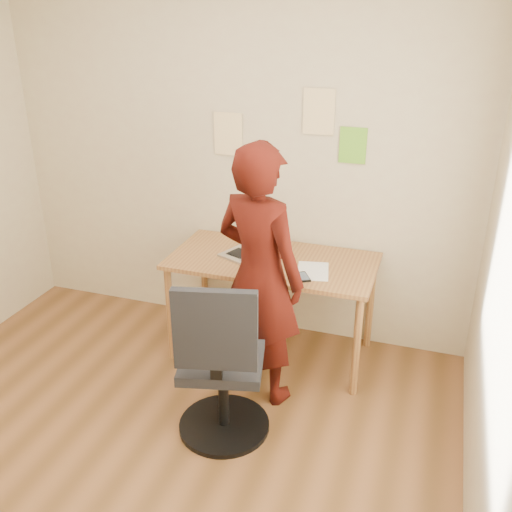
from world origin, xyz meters
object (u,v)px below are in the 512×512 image
(laptop, at_px, (253,248))
(person, at_px, (260,276))
(phone, at_px, (303,277))
(desk, at_px, (272,271))
(office_chair, at_px, (221,372))

(laptop, bearing_deg, person, -43.71)
(laptop, distance_m, phone, 0.48)
(desk, relative_size, person, 0.84)
(laptop, height_order, person, person)
(office_chair, relative_size, person, 0.63)
(phone, relative_size, person, 0.09)
(office_chair, xyz_separation_m, person, (0.07, 0.49, 0.38))
(desk, bearing_deg, phone, -38.38)
(office_chair, bearing_deg, person, 68.42)
(office_chair, distance_m, person, 0.63)
(desk, xyz_separation_m, person, (0.05, -0.45, 0.18))
(phone, bearing_deg, person, -162.22)
(office_chair, height_order, person, person)
(desk, distance_m, person, 0.49)
(laptop, relative_size, office_chair, 0.42)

